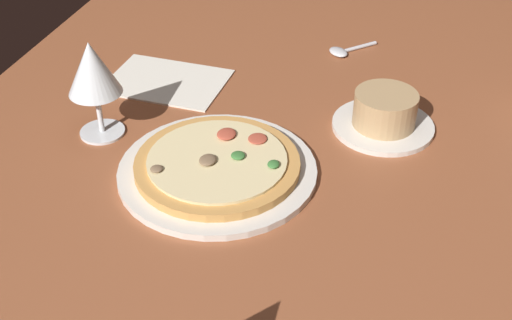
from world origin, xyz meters
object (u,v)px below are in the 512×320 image
at_px(pizza_main, 217,167).
at_px(paper_menu, 167,81).
at_px(wine_glass_far, 93,71).
at_px(spoon, 343,51).
at_px(ramekin_on_saucer, 384,114).

xyz_separation_m(pizza_main, paper_menu, (-0.22, -0.16, -0.01)).
height_order(wine_glass_far, spoon, wine_glass_far).
distance_m(wine_glass_far, spoon, 0.48).
bearing_deg(spoon, paper_menu, -55.59).
distance_m(ramekin_on_saucer, paper_menu, 0.37).
height_order(paper_menu, spoon, spoon).
xyz_separation_m(ramekin_on_saucer, paper_menu, (-0.04, -0.36, -0.02)).
bearing_deg(ramekin_on_saucer, pizza_main, -49.69).
relative_size(ramekin_on_saucer, wine_glass_far, 1.03).
distance_m(pizza_main, wine_glass_far, 0.22).
relative_size(wine_glass_far, spoon, 1.73).
height_order(pizza_main, ramekin_on_saucer, ramekin_on_saucer).
bearing_deg(pizza_main, spoon, 165.00).
bearing_deg(paper_menu, ramekin_on_saucer, 85.82).
bearing_deg(wine_glass_far, paper_menu, 167.91).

